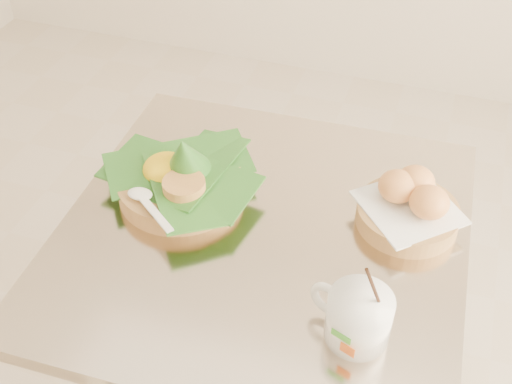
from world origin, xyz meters
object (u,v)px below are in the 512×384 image
(cafe_table, at_px, (262,309))
(bread_basket, at_px, (410,205))
(rice_basket, at_px, (179,178))
(coffee_mug, at_px, (357,316))

(cafe_table, distance_m, bread_basket, 0.36)
(cafe_table, height_order, rice_basket, rice_basket)
(coffee_mug, bearing_deg, cafe_table, 140.08)
(rice_basket, bearing_deg, coffee_mug, -29.30)
(cafe_table, bearing_deg, bread_basket, 23.61)
(cafe_table, relative_size, rice_basket, 2.59)
(cafe_table, bearing_deg, coffee_mug, -39.92)
(rice_basket, distance_m, bread_basket, 0.41)
(coffee_mug, bearing_deg, rice_basket, 150.70)
(bread_basket, bearing_deg, cafe_table, -156.39)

